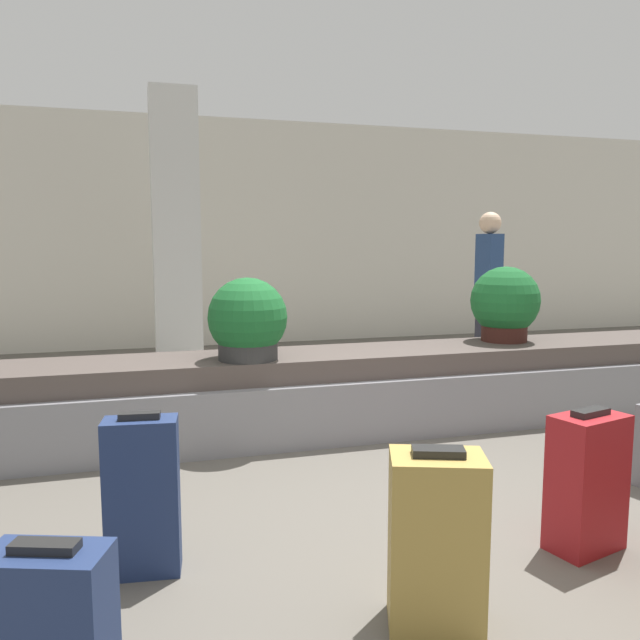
{
  "coord_description": "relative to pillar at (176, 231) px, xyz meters",
  "views": [
    {
      "loc": [
        -1.32,
        -2.97,
        1.46
      ],
      "look_at": [
        0.0,
        1.57,
        0.87
      ],
      "focal_mm": 35.0,
      "sensor_mm": 36.0,
      "label": 1
    }
  ],
  "objects": [
    {
      "name": "potted_plant_1",
      "position": [
        2.57,
        -2.89,
        -0.66
      ],
      "size": [
        0.58,
        0.58,
        0.64
      ],
      "color": "#381914",
      "rests_on": "carousel"
    },
    {
      "name": "suitcase_7",
      "position": [
        -0.73,
        -5.57,
        -1.33
      ],
      "size": [
        0.42,
        0.32,
        0.55
      ],
      "rotation": [
        0.0,
        0.0,
        -0.33
      ],
      "color": "navy",
      "rests_on": "ground_plane"
    },
    {
      "name": "back_wall",
      "position": [
        0.89,
        1.45,
        0.0
      ],
      "size": [
        18.0,
        0.06,
        3.2
      ],
      "color": "beige",
      "rests_on": "ground_plane"
    },
    {
      "name": "suitcase_6",
      "position": [
        -0.45,
        -4.8,
        -1.25
      ],
      "size": [
        0.33,
        0.2,
        0.73
      ],
      "rotation": [
        0.0,
        0.0,
        -0.12
      ],
      "color": "navy",
      "rests_on": "ground_plane"
    },
    {
      "name": "pillar",
      "position": [
        0.0,
        0.0,
        0.0
      ],
      "size": [
        0.53,
        0.53,
        3.2
      ],
      "color": "silver",
      "rests_on": "ground_plane"
    },
    {
      "name": "suitcase_2",
      "position": [
        1.58,
        -5.15,
        -1.27
      ],
      "size": [
        0.4,
        0.3,
        0.69
      ],
      "rotation": [
        0.0,
        0.0,
        0.25
      ],
      "color": "maroon",
      "rests_on": "ground_plane"
    },
    {
      "name": "traveler_0",
      "position": [
        3.55,
        -1.0,
        -0.49
      ],
      "size": [
        0.31,
        0.33,
        1.82
      ],
      "rotation": [
        0.0,
        0.0,
        1.63
      ],
      "color": "#282833",
      "rests_on": "ground_plane"
    },
    {
      "name": "suitcase_1",
      "position": [
        0.62,
        -5.51,
        -1.26
      ],
      "size": [
        0.42,
        0.35,
        0.7
      ],
      "rotation": [
        0.0,
        0.0,
        -0.35
      ],
      "color": "#A3843D",
      "rests_on": "ground_plane"
    },
    {
      "name": "carousel",
      "position": [
        0.89,
        -2.99,
        -1.3
      ],
      "size": [
        7.2,
        0.86,
        0.62
      ],
      "color": "gray",
      "rests_on": "ground_plane"
    },
    {
      "name": "potted_plant_0",
      "position": [
        0.31,
        -3.13,
        -0.7
      ],
      "size": [
        0.57,
        0.57,
        0.59
      ],
      "color": "#2D2D2D",
      "rests_on": "carousel"
    },
    {
      "name": "ground_plane",
      "position": [
        0.89,
        -4.56,
        -1.6
      ],
      "size": [
        18.0,
        18.0,
        0.0
      ],
      "primitive_type": "plane",
      "color": "#59544C"
    }
  ]
}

